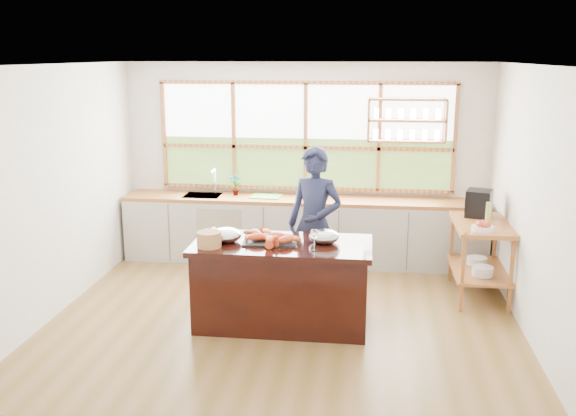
% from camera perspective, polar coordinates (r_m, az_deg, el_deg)
% --- Properties ---
extents(ground_plane, '(5.00, 5.00, 0.00)m').
position_cam_1_polar(ground_plane, '(7.13, -0.30, -9.61)').
color(ground_plane, brown).
extents(room_shell, '(5.02, 4.52, 2.71)m').
position_cam_1_polar(room_shell, '(7.13, 0.41, 5.08)').
color(room_shell, silver).
rests_on(room_shell, ground_plane).
extents(back_counter, '(4.90, 0.63, 0.90)m').
position_cam_1_polar(back_counter, '(8.80, 1.22, -1.93)').
color(back_counter, '#AEACA3').
rests_on(back_counter, ground_plane).
extents(right_shelf_unit, '(0.62, 1.10, 0.90)m').
position_cam_1_polar(right_shelf_unit, '(7.82, 16.73, -3.37)').
color(right_shelf_unit, '#974F27').
rests_on(right_shelf_unit, ground_plane).
extents(island, '(1.85, 0.90, 0.90)m').
position_cam_1_polar(island, '(6.77, -0.53, -6.74)').
color(island, black).
rests_on(island, ground_plane).
extents(cook, '(0.76, 0.62, 1.79)m').
position_cam_1_polar(cook, '(7.37, 2.38, -1.47)').
color(cook, '#1A1F3A').
rests_on(cook, ground_plane).
extents(potted_plant, '(0.17, 0.13, 0.30)m').
position_cam_1_polar(potted_plant, '(8.86, -4.73, 2.08)').
color(potted_plant, slate).
rests_on(potted_plant, back_counter).
extents(cutting_board, '(0.42, 0.33, 0.01)m').
position_cam_1_polar(cutting_board, '(8.75, -1.99, 1.04)').
color(cutting_board, '#58B643').
rests_on(cutting_board, back_counter).
extents(espresso_machine, '(0.36, 0.37, 0.32)m').
position_cam_1_polar(espresso_machine, '(8.00, 16.60, 0.41)').
color(espresso_machine, black).
rests_on(espresso_machine, right_shelf_unit).
extents(wine_bottle, '(0.07, 0.07, 0.26)m').
position_cam_1_polar(wine_bottle, '(7.66, 17.38, -0.46)').
color(wine_bottle, '#9CA749').
rests_on(wine_bottle, right_shelf_unit).
extents(fruit_bowl, '(0.24, 0.24, 0.11)m').
position_cam_1_polar(fruit_bowl, '(7.40, 16.94, -1.61)').
color(fruit_bowl, silver).
rests_on(fruit_bowl, right_shelf_unit).
extents(slate_board, '(0.57, 0.43, 0.02)m').
position_cam_1_polar(slate_board, '(6.67, -1.60, -2.95)').
color(slate_board, black).
rests_on(slate_board, island).
extents(lobster_pile, '(0.55, 0.48, 0.08)m').
position_cam_1_polar(lobster_pile, '(6.65, -1.69, -2.57)').
color(lobster_pile, '#DB4721').
rests_on(lobster_pile, slate_board).
extents(mixing_bowl_left, '(0.32, 0.32, 0.15)m').
position_cam_1_polar(mixing_bowl_left, '(6.70, -5.51, -2.42)').
color(mixing_bowl_left, '#ACAFB3').
rests_on(mixing_bowl_left, island).
extents(mixing_bowl_right, '(0.31, 0.31, 0.15)m').
position_cam_1_polar(mixing_bowl_right, '(6.63, 3.24, -2.55)').
color(mixing_bowl_right, '#ACAFB3').
rests_on(mixing_bowl_right, island).
extents(wine_glass, '(0.08, 0.08, 0.22)m').
position_cam_1_polar(wine_glass, '(6.34, 2.34, -2.41)').
color(wine_glass, white).
rests_on(wine_glass, island).
extents(wicker_basket, '(0.25, 0.25, 0.16)m').
position_cam_1_polar(wicker_basket, '(6.52, -7.03, -2.79)').
color(wicker_basket, '#A88048').
rests_on(wicker_basket, island).
extents(parchment_roll, '(0.19, 0.31, 0.08)m').
position_cam_1_polar(parchment_roll, '(6.85, -6.44, -2.31)').
color(parchment_roll, white).
rests_on(parchment_roll, island).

